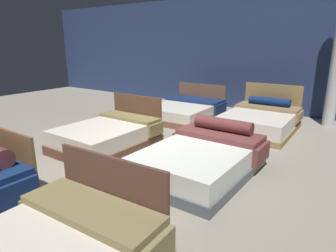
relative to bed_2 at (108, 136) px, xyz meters
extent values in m
cube|color=gray|center=(1.06, -0.04, -0.26)|extent=(18.00, 18.00, 0.02)
cube|color=navy|center=(1.06, 5.09, 1.50)|extent=(18.00, 0.06, 3.50)
cube|color=brown|center=(0.06, -2.05, 0.20)|extent=(1.50, 0.05, 0.91)
cube|color=navy|center=(0.87, -2.42, 0.04)|extent=(0.09, 0.68, 0.31)
cube|color=brown|center=(2.13, -2.00, 0.22)|extent=(1.43, 0.09, 0.94)
cube|color=olive|center=(2.14, -2.30, 0.24)|extent=(1.51, 0.57, 0.08)
cube|color=olive|center=(1.37, -2.32, 0.05)|extent=(0.10, 0.53, 0.30)
cube|color=brown|center=(0.00, -0.07, -0.16)|extent=(1.47, 1.94, 0.18)
cube|color=silver|center=(0.00, -0.07, 0.07)|extent=(1.40, 1.87, 0.29)
cube|color=brown|center=(0.01, 0.89, 0.22)|extent=(1.35, 0.06, 0.95)
cube|color=olive|center=(0.01, 0.64, 0.25)|extent=(1.43, 0.46, 0.07)
cube|color=olive|center=(-0.71, 0.65, 0.10)|extent=(0.07, 0.45, 0.25)
cube|color=olive|center=(0.73, 0.63, 0.10)|extent=(0.07, 0.45, 0.25)
cube|color=#4A585B|center=(2.14, -0.09, -0.17)|extent=(1.53, 2.12, 0.16)
cube|color=white|center=(2.14, -0.09, 0.06)|extent=(1.47, 2.06, 0.29)
cube|color=brown|center=(2.15, 0.62, 0.24)|extent=(1.48, 0.64, 0.09)
cube|color=brown|center=(1.39, 0.63, 0.05)|extent=(0.10, 0.62, 0.29)
cube|color=brown|center=(2.91, 0.60, 0.05)|extent=(0.10, 0.62, 0.29)
cylinder|color=brown|center=(2.15, 0.74, 0.40)|extent=(1.07, 0.25, 0.23)
cube|color=brown|center=(0.00, 2.89, -0.17)|extent=(1.69, 2.18, 0.16)
cube|color=silver|center=(0.00, 2.89, 0.03)|extent=(1.63, 2.12, 0.24)
cube|color=brown|center=(-0.01, 3.96, 0.18)|extent=(1.57, 0.07, 0.86)
cube|color=navy|center=(-0.01, 3.56, 0.18)|extent=(1.65, 0.78, 0.06)
cube|color=navy|center=(-0.84, 3.54, 0.00)|extent=(0.07, 0.75, 0.29)
cube|color=navy|center=(0.82, 3.57, 0.00)|extent=(0.07, 0.75, 0.29)
cube|color=olive|center=(2.16, 2.84, -0.18)|extent=(1.57, 2.07, 0.13)
cube|color=silver|center=(2.16, 2.84, 0.04)|extent=(1.51, 2.01, 0.32)
cube|color=olive|center=(2.15, 3.87, 0.26)|extent=(1.46, 0.05, 1.03)
cube|color=olive|center=(2.15, 3.52, 0.23)|extent=(1.54, 0.66, 0.06)
cube|color=olive|center=(1.37, 3.51, 0.09)|extent=(0.07, 0.65, 0.21)
cube|color=olive|center=(2.93, 3.52, 0.09)|extent=(0.07, 0.65, 0.21)
cylinder|color=navy|center=(2.15, 3.60, 0.36)|extent=(1.03, 0.21, 0.20)
camera|label=1|loc=(4.18, -3.93, 1.79)|focal=31.13mm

